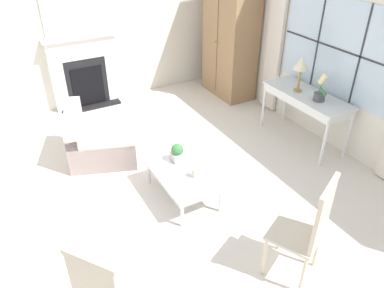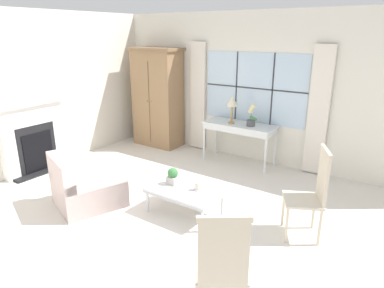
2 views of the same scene
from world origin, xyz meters
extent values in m
plane|color=silver|center=(0.00, 0.00, 0.00)|extent=(14.00, 14.00, 0.00)
cube|color=silver|center=(0.00, 3.03, 1.40)|extent=(7.20, 0.06, 2.80)
cube|color=silver|center=(0.00, 3.00, 1.41)|extent=(2.04, 0.01, 1.31)
cube|color=#2D2D33|center=(-0.37, 2.99, 1.41)|extent=(0.02, 0.02, 1.31)
cube|color=#2D2D33|center=(0.37, 2.99, 1.41)|extent=(0.02, 0.02, 1.31)
cube|color=#2D2D33|center=(0.00, 2.99, 1.41)|extent=(2.04, 0.02, 0.02)
cube|color=silver|center=(-1.23, 2.95, 1.13)|extent=(0.34, 0.06, 2.22)
cube|color=silver|center=(-3.03, 0.60, 1.40)|extent=(0.06, 7.20, 2.80)
cube|color=black|center=(-2.83, 0.20, 0.02)|extent=(0.34, 1.03, 0.04)
cube|color=white|center=(-2.91, 0.20, 0.62)|extent=(0.18, 1.15, 1.23)
cube|color=white|center=(-2.88, 0.20, 1.25)|extent=(0.24, 1.23, 0.04)
cube|color=black|center=(-2.81, 0.20, 0.40)|extent=(0.02, 0.55, 0.68)
cube|color=black|center=(-2.82, 0.20, 0.46)|extent=(0.01, 0.71, 0.84)
cube|color=white|center=(-2.98, 0.20, 1.69)|extent=(0.04, 1.02, 0.87)
cube|color=silver|center=(-2.96, 0.20, 1.69)|extent=(0.01, 0.94, 0.79)
cube|color=#93704C|center=(-2.11, 2.68, 1.03)|extent=(1.03, 0.54, 2.05)
cube|color=brown|center=(-2.11, 2.40, 0.99)|extent=(0.01, 0.01, 1.72)
sphere|color=#997F4C|center=(-2.16, 2.40, 1.03)|extent=(0.03, 0.03, 0.03)
sphere|color=#997F4C|center=(-2.06, 2.40, 1.03)|extent=(0.03, 0.03, 0.03)
cube|color=silver|center=(-0.10, 2.67, 0.76)|extent=(1.37, 0.54, 0.03)
cube|color=silver|center=(-0.10, 2.67, 0.69)|extent=(1.31, 0.52, 0.10)
cylinder|color=silver|center=(-0.75, 2.44, 0.37)|extent=(0.04, 0.04, 0.74)
cylinder|color=silver|center=(0.54, 2.44, 0.37)|extent=(0.04, 0.04, 0.74)
cylinder|color=silver|center=(-0.75, 2.90, 0.37)|extent=(0.04, 0.04, 0.74)
cylinder|color=silver|center=(0.54, 2.90, 0.37)|extent=(0.04, 0.04, 0.74)
cylinder|color=#9E7F47|center=(-0.25, 2.61, 0.79)|extent=(0.12, 0.12, 0.02)
cylinder|color=#9E7F47|center=(-0.25, 2.61, 0.95)|extent=(0.04, 0.04, 0.31)
cone|color=beige|center=(-0.25, 2.61, 1.20)|extent=(0.23, 0.23, 0.19)
cylinder|color=#4C4C51|center=(0.13, 2.65, 0.83)|extent=(0.16, 0.16, 0.11)
cylinder|color=#38753D|center=(0.13, 2.65, 1.03)|extent=(0.01, 0.01, 0.29)
cube|color=#38753D|center=(0.18, 2.65, 0.93)|extent=(0.15, 0.02, 0.09)
sphere|color=beige|center=(0.11, 2.66, 1.04)|extent=(0.09, 0.09, 0.09)
sphere|color=beige|center=(0.13, 2.66, 1.10)|extent=(0.09, 0.09, 0.09)
sphere|color=beige|center=(0.16, 2.66, 1.15)|extent=(0.09, 0.09, 0.09)
cube|color=beige|center=(-1.11, -0.09, 0.20)|extent=(1.07, 1.11, 0.40)
cube|color=beige|center=(-1.24, -0.43, 0.60)|extent=(0.82, 0.43, 0.40)
cube|color=beige|center=(-1.40, 0.02, 0.27)|extent=(0.49, 0.90, 0.54)
cube|color=beige|center=(-0.83, -0.20, 0.27)|extent=(0.49, 0.90, 0.54)
cube|color=beige|center=(1.69, 0.85, 0.48)|extent=(0.59, 0.59, 0.03)
cube|color=beige|center=(1.87, 0.94, 0.80)|extent=(0.21, 0.38, 0.60)
cube|color=beige|center=(1.87, 0.94, 1.12)|extent=(0.23, 0.40, 0.05)
cylinder|color=beige|center=(1.60, 0.60, 0.23)|extent=(0.04, 0.04, 0.47)
cylinder|color=beige|center=(1.43, 0.94, 0.23)|extent=(0.04, 0.04, 0.47)
cylinder|color=beige|center=(1.94, 0.77, 0.23)|extent=(0.04, 0.04, 0.47)
cylinder|color=beige|center=(1.77, 1.11, 0.23)|extent=(0.04, 0.04, 0.47)
cube|color=beige|center=(1.61, -0.96, 1.08)|extent=(0.37, 0.28, 0.05)
cylinder|color=beige|center=(1.23, -0.76, 0.23)|extent=(0.04, 0.04, 0.46)
cube|color=silver|center=(0.20, 0.47, 0.36)|extent=(1.01, 0.60, 0.03)
cube|color=#B1B3B8|center=(0.20, 0.47, 0.33)|extent=(0.99, 0.59, 0.04)
cylinder|color=silver|center=(-0.26, 0.22, 0.17)|extent=(0.04, 0.04, 0.35)
cylinder|color=silver|center=(0.65, 0.22, 0.17)|extent=(0.04, 0.04, 0.35)
cylinder|color=silver|center=(-0.26, 0.72, 0.17)|extent=(0.04, 0.04, 0.35)
cylinder|color=silver|center=(0.65, 0.72, 0.17)|extent=(0.04, 0.04, 0.35)
cube|color=#BCB7AD|center=(-0.05, 0.53, 0.43)|extent=(0.14, 0.14, 0.11)
sphere|color=#38753D|center=(-0.05, 0.53, 0.53)|extent=(0.15, 0.15, 0.15)
cylinder|color=silver|center=(0.36, 0.55, 0.38)|extent=(0.12, 0.12, 0.01)
cylinder|color=beige|center=(0.36, 0.55, 0.43)|extent=(0.08, 0.08, 0.10)
cylinder|color=black|center=(0.36, 0.55, 0.49)|extent=(0.00, 0.00, 0.01)
camera|label=1|loc=(3.38, -1.18, 3.02)|focal=35.00mm
camera|label=2|loc=(2.69, -2.96, 2.42)|focal=32.00mm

